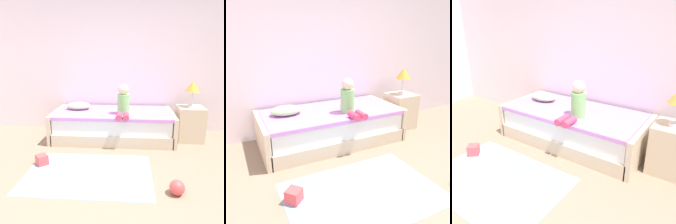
% 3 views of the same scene
% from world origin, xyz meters
% --- Properties ---
extents(ground_plane, '(9.20, 9.20, 0.00)m').
position_xyz_m(ground_plane, '(0.00, 0.00, 0.00)').
color(ground_plane, gray).
extents(wall_rear, '(7.20, 0.10, 2.90)m').
position_xyz_m(wall_rear, '(0.00, 2.60, 1.45)').
color(wall_rear, white).
rests_on(wall_rear, ground).
extents(bed, '(2.11, 1.00, 0.50)m').
position_xyz_m(bed, '(-0.27, 2.00, 0.25)').
color(bed, beige).
rests_on(bed, ground).
extents(nightstand, '(0.44, 0.44, 0.60)m').
position_xyz_m(nightstand, '(1.08, 2.01, 0.30)').
color(nightstand, beige).
rests_on(nightstand, ground).
extents(table_lamp, '(0.24, 0.24, 0.45)m').
position_xyz_m(table_lamp, '(1.08, 2.01, 0.94)').
color(table_lamp, silver).
rests_on(table_lamp, nightstand).
extents(child_figure, '(0.20, 0.51, 0.50)m').
position_xyz_m(child_figure, '(-0.08, 1.77, 0.70)').
color(child_figure, '#7FC672').
rests_on(child_figure, bed).
extents(pillow, '(0.44, 0.30, 0.13)m').
position_xyz_m(pillow, '(-0.91, 2.10, 0.56)').
color(pillow, '#99CC8C').
rests_on(pillow, bed).
extents(toy_ball, '(0.17, 0.17, 0.17)m').
position_xyz_m(toy_ball, '(0.55, 0.33, 0.08)').
color(toy_ball, '#E54C4C').
rests_on(toy_ball, ground).
extents(area_rug, '(1.60, 1.10, 0.01)m').
position_xyz_m(area_rug, '(-0.49, 0.70, 0.00)').
color(area_rug, '#7AA8CC').
rests_on(area_rug, ground).
extents(toy_block, '(0.20, 0.20, 0.14)m').
position_xyz_m(toy_block, '(-1.17, 0.89, 0.07)').
color(toy_block, '#E54C4C').
rests_on(toy_block, ground).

